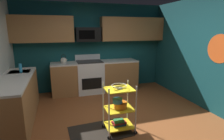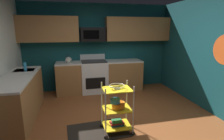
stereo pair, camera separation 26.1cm
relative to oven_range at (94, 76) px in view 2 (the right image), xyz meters
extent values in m
cube|color=brown|center=(0.18, -2.10, -0.50)|extent=(4.40, 4.80, 0.04)
cube|color=#14474C|center=(0.18, 0.33, 0.82)|extent=(4.52, 0.06, 2.60)
cube|color=#14474C|center=(2.41, -2.10, 0.82)|extent=(0.06, 4.80, 2.60)
cube|color=#9E6B3D|center=(0.18, 0.00, -0.04)|extent=(2.54, 0.60, 0.88)
cube|color=silver|center=(0.18, 0.00, 0.42)|extent=(2.54, 0.60, 0.04)
cube|color=#9E6B3D|center=(-1.72, -1.33, -0.04)|extent=(0.60, 2.06, 0.88)
cube|color=silver|center=(-1.72, -1.33, 0.42)|extent=(0.60, 2.06, 0.04)
cube|color=#B7BABC|center=(-1.72, -0.75, 0.36)|extent=(0.44, 0.36, 0.16)
cube|color=white|center=(0.00, 0.00, -0.02)|extent=(0.76, 0.64, 0.92)
cube|color=black|center=(0.00, -0.33, -0.13)|extent=(0.56, 0.01, 0.32)
cube|color=white|center=(0.00, 0.29, 0.53)|extent=(0.76, 0.06, 0.18)
cube|color=black|center=(0.00, 0.00, 0.45)|extent=(0.72, 0.60, 0.02)
cube|color=#9E6B3D|center=(-1.21, 0.13, 1.37)|extent=(1.62, 0.33, 0.70)
cube|color=#9E6B3D|center=(1.39, 0.13, 1.37)|extent=(1.98, 0.33, 0.70)
cube|color=black|center=(0.00, 0.11, 1.22)|extent=(0.70, 0.38, 0.40)
cube|color=black|center=(-0.06, -0.09, 1.22)|extent=(0.44, 0.01, 0.24)
cylinder|color=silver|center=(-0.12, -2.47, 0.00)|extent=(0.02, 0.02, 0.88)
cylinder|color=black|center=(-0.12, -2.47, -0.44)|extent=(0.07, 0.02, 0.07)
cylinder|color=silver|center=(0.37, -2.47, 0.00)|extent=(0.02, 0.02, 0.88)
cylinder|color=black|center=(0.37, -2.47, -0.44)|extent=(0.07, 0.02, 0.07)
cylinder|color=silver|center=(-0.12, -2.08, 0.00)|extent=(0.02, 0.02, 0.88)
cylinder|color=black|center=(-0.12, -2.08, -0.44)|extent=(0.07, 0.02, 0.07)
cylinder|color=silver|center=(0.37, -2.08, 0.00)|extent=(0.02, 0.02, 0.88)
cylinder|color=black|center=(0.37, -2.08, -0.44)|extent=(0.07, 0.02, 0.07)
cube|color=yellow|center=(0.13, -2.28, -0.36)|extent=(0.49, 0.39, 0.02)
cube|color=yellow|center=(0.13, -2.28, -0.03)|extent=(0.49, 0.39, 0.02)
cube|color=yellow|center=(0.13, -2.28, 0.34)|extent=(0.49, 0.39, 0.02)
torus|color=silver|center=(0.13, -2.28, 0.41)|extent=(0.27, 0.27, 0.01)
cylinder|color=silver|center=(0.13, -2.28, 0.36)|extent=(0.12, 0.12, 0.02)
ellipsoid|color=yellow|center=(0.17, -2.26, 0.40)|extent=(0.17, 0.09, 0.04)
ellipsoid|color=yellow|center=(0.08, -2.29, 0.40)|extent=(0.17, 0.09, 0.04)
cylinder|color=orange|center=(0.15, -2.28, 0.04)|extent=(0.24, 0.24, 0.11)
torus|color=orange|center=(0.15, -2.28, 0.09)|extent=(0.25, 0.25, 0.01)
cylinder|color=#338CBF|center=(0.09, -2.30, 0.13)|extent=(0.17, 0.17, 0.08)
torus|color=#338CBF|center=(0.09, -2.30, 0.17)|extent=(0.18, 0.18, 0.01)
cube|color=#1E4C8C|center=(0.13, -2.28, -0.33)|extent=(0.23, 0.18, 0.03)
cube|color=#B22626|center=(0.13, -2.28, -0.30)|extent=(0.26, 0.16, 0.03)
cube|color=#26723F|center=(0.13, -2.28, -0.27)|extent=(0.19, 0.15, 0.03)
sphere|color=beige|center=(-0.72, 0.00, 0.51)|extent=(0.18, 0.18, 0.18)
sphere|color=black|center=(-0.72, 0.00, 0.60)|extent=(0.03, 0.03, 0.03)
cone|color=beige|center=(-0.64, 0.00, 0.53)|extent=(0.09, 0.04, 0.06)
torus|color=black|center=(-0.72, 0.00, 0.63)|extent=(0.12, 0.01, 0.12)
cylinder|color=#2D8CBF|center=(-1.67, -0.86, 0.54)|extent=(0.06, 0.06, 0.20)
cube|color=black|center=(-0.22, -2.20, -0.47)|extent=(1.14, 0.77, 0.01)
camera|label=1|loc=(-0.87, -5.09, 1.38)|focal=28.59mm
camera|label=2|loc=(-0.62, -5.16, 1.38)|focal=28.59mm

